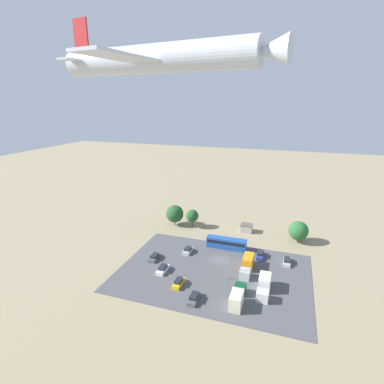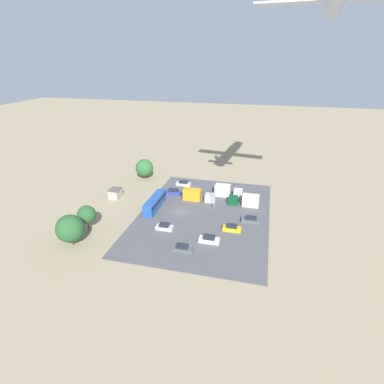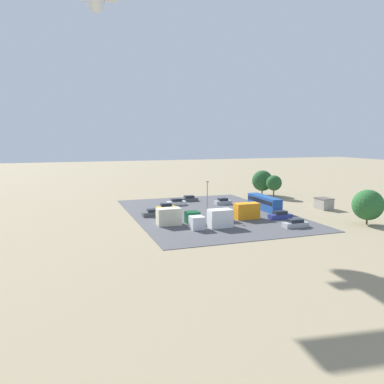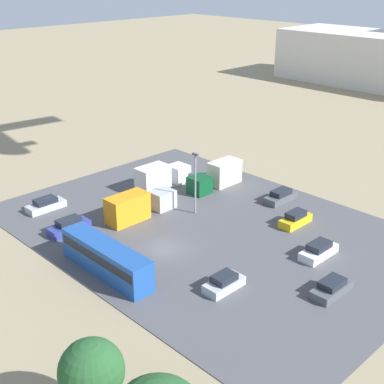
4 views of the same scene
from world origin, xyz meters
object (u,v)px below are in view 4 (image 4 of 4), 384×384
parked_car_3 (69,226)px  parked_truck_2 (138,206)px  bus (106,258)px  parked_car_0 (319,251)px  parked_car_1 (332,288)px  parked_car_2 (281,196)px  parked_car_5 (296,219)px  parked_truck_0 (218,176)px  parked_car_6 (46,205)px  parked_car_4 (224,283)px  parked_truck_1 (160,177)px

parked_car_3 → parked_truck_2: bearing=73.2°
bus → parked_car_0: bearing=-35.7°
parked_car_1 → parked_car_2: bearing=139.8°
parked_car_1 → parked_car_3: size_ratio=0.95×
bus → parked_car_2: (1.34, 25.60, -1.06)m
parked_car_5 → bus: bearing=73.2°
parked_car_5 → parked_truck_0: 14.19m
parked_car_1 → parked_truck_0: 26.89m
parked_truck_2 → bus: bearing=-52.8°
parked_car_3 → parked_car_1: bearing=21.1°
parked_truck_0 → parked_car_6: bearing=65.1°
parked_car_3 → parked_car_0: bearing=34.3°
parked_car_5 → parked_truck_0: bearing=-8.1°
parked_car_1 → parked_car_4: bearing=-138.5°
parked_car_1 → parked_truck_2: bearing=-174.1°
parked_car_1 → parked_truck_1: parked_truck_1 is taller
parked_car_1 → parked_car_6: bearing=-164.9°
parked_car_4 → parked_car_5: bearing=101.7°
parked_car_1 → parked_truck_0: size_ratio=0.55×
parked_car_2 → parked_car_3: parked_car_3 is taller
parked_truck_1 → parked_truck_2: size_ratio=0.87×
parked_car_1 → parked_car_3: (-26.83, -10.33, 0.10)m
parked_car_2 → parked_truck_1: bearing=29.9°
parked_car_2 → parked_truck_0: bearing=13.5°
parked_car_0 → parked_car_3: (-22.26, -15.17, 0.04)m
parked_car_0 → parked_car_1: 6.65m
parked_car_1 → parked_car_0: bearing=133.3°
parked_car_2 → parked_car_5: 6.60m
parked_car_0 → parked_truck_1: size_ratio=0.58×
parked_car_3 → parked_truck_2: 8.21m
parked_car_5 → parked_truck_1: 19.32m
parked_car_0 → parked_truck_1: 24.83m
parked_car_5 → parked_truck_2: size_ratio=0.47×
parked_truck_1 → parked_truck_2: bearing=-57.8°
bus → parked_truck_2: 12.42m
parked_car_2 → parked_truck_1: size_ratio=0.61×
bus → parked_car_4: (9.72, 5.99, -1.05)m
parked_car_0 → parked_truck_2: size_ratio=0.50×
parked_car_6 → bus: bearing=169.1°
parked_car_1 → parked_car_2: size_ratio=0.94×
parked_car_5 → parked_truck_2: (-14.01, -11.60, 0.79)m
parked_car_4 → parked_car_2: bearing=113.1°
parked_car_4 → parked_truck_0: (-17.25, 17.49, 0.83)m
bus → parked_car_0: (12.40, 17.24, -1.04)m
parked_car_6 → parked_truck_2: bearing=-144.8°
parked_truck_1 → parked_car_1: bearing=-10.2°
parked_car_3 → parked_truck_2: parked_truck_2 is taller
parked_car_6 → parked_car_2: bearing=-129.2°
bus → parked_car_6: 17.25m
parked_truck_2 → parked_truck_0: bearing=90.1°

